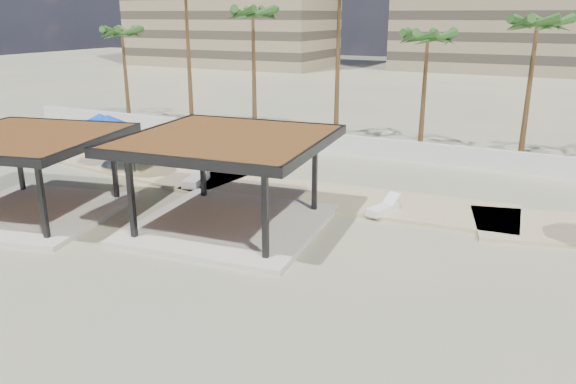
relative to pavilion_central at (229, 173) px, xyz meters
The scene contains 14 objects.
ground 3.00m from the pavilion_central, 63.67° to the right, with size 200.00×200.00×0.00m, color tan.
promenade 6.98m from the pavilion_central, 64.51° to the left, with size 44.45×7.97×0.24m.
boundary_wall 14.42m from the pavilion_central, 86.62° to the left, with size 56.00×0.30×1.20m, color silver.
pavilion_central is the anchor object (origin of this frame).
pavilion_west 8.97m from the pavilion_central, 163.00° to the right, with size 8.53×8.53×3.63m.
umbrella_a 16.12m from the pavilion_central, 152.29° to the left, with size 3.47×3.47×2.35m.
umbrella_b 9.58m from the pavilion_central, 154.68° to the left, with size 3.61×3.61×2.64m.
umbrella_f 11.87m from the pavilion_central, 156.52° to the left, with size 3.86×3.86×2.96m.
lounger_a 6.52m from the pavilion_central, 138.23° to the left, with size 1.35×2.45×0.89m.
lounger_b 7.01m from the pavilion_central, 37.92° to the left, with size 1.12×1.96×0.71m.
palm_a 26.51m from the pavilion_central, 140.53° to the left, with size 3.00×3.00×7.98m.
palm_c 19.24m from the pavilion_central, 116.45° to the left, with size 3.00×3.00×9.39m.
palm_e 17.74m from the pavilion_central, 77.04° to the left, with size 3.00×3.00×8.02m.
palm_f 20.28m from the pavilion_central, 59.78° to the left, with size 3.00×3.00×8.85m.
Camera 1 is at (11.08, -16.84, 8.49)m, focal length 35.00 mm.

